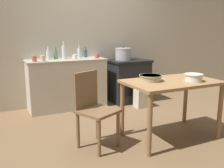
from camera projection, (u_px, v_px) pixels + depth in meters
ground_plane at (125, 129)px, 3.49m from camera, size 14.00×14.00×0.00m
wall_back at (84, 34)px, 4.61m from camera, size 8.00×0.07×2.55m
counter_cabinet at (67, 84)px, 4.35m from camera, size 1.35×0.53×0.87m
stove at (128, 80)px, 4.82m from camera, size 0.74×0.64×0.80m
work_table at (171, 89)px, 3.10m from camera, size 1.15×0.72×0.74m
chair at (93, 107)px, 2.89m from camera, size 0.53×0.53×0.88m
flour_sack at (142, 98)px, 4.44m from camera, size 0.27×0.19×0.32m
stock_pot at (123, 54)px, 4.66m from camera, size 0.30×0.30×0.25m
mixing_bowl_large at (150, 78)px, 3.05m from camera, size 0.28×0.28×0.07m
mixing_bowl_small at (194, 77)px, 3.03m from camera, size 0.23×0.23×0.09m
bottle_far_left at (85, 53)px, 4.58m from camera, size 0.06×0.06×0.19m
bottle_left at (48, 54)px, 4.21m from camera, size 0.07×0.07×0.22m
bottle_mid_left at (64, 52)px, 4.31m from camera, size 0.08×0.08×0.30m
bottle_center_left at (56, 54)px, 4.29m from camera, size 0.06×0.06×0.20m
bottle_center at (79, 53)px, 4.41m from camera, size 0.06×0.06×0.24m
cup_center_right at (43, 58)px, 3.93m from camera, size 0.09×0.09×0.10m
cup_mid_right at (75, 57)px, 4.27m from camera, size 0.08×0.08×0.08m
cup_right at (34, 59)px, 3.93m from camera, size 0.07×0.07×0.09m
cup_far_right at (97, 56)px, 4.41m from camera, size 0.08×0.08×0.08m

